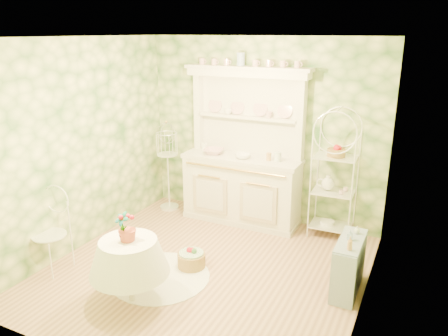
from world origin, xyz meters
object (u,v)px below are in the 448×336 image
at_px(birdcage_stand, 168,166).
at_px(floor_basket, 191,258).
at_px(bakers_rack, 334,178).
at_px(kitchen_dresser, 242,147).
at_px(cafe_chair, 50,239).
at_px(round_table, 130,268).
at_px(side_shelf, 349,266).

relative_size(birdcage_stand, floor_basket, 3.72).
relative_size(bakers_rack, birdcage_stand, 1.18).
distance_m(kitchen_dresser, cafe_chair, 2.84).
relative_size(kitchen_dresser, round_table, 2.91).
bearing_deg(cafe_chair, bakers_rack, 33.75).
height_order(bakers_rack, round_table, bakers_rack).
relative_size(kitchen_dresser, side_shelf, 3.34).
bearing_deg(floor_basket, bakers_rack, 50.53).
bearing_deg(side_shelf, bakers_rack, 111.85).
xyz_separation_m(bakers_rack, side_shelf, (0.48, -1.29, -0.55)).
distance_m(bakers_rack, side_shelf, 1.48).
bearing_deg(bakers_rack, cafe_chair, -141.96).
distance_m(kitchen_dresser, floor_basket, 1.85).
bearing_deg(birdcage_stand, cafe_chair, -96.10).
height_order(side_shelf, floor_basket, side_shelf).
bearing_deg(floor_basket, kitchen_dresser, 90.33).
height_order(bakers_rack, side_shelf, bakers_rack).
relative_size(bakers_rack, side_shelf, 2.46).
bearing_deg(round_table, floor_basket, 75.70).
xyz_separation_m(kitchen_dresser, side_shelf, (1.81, -1.22, -0.85)).
distance_m(side_shelf, cafe_chair, 3.47).
bearing_deg(round_table, side_shelf, 30.74).
distance_m(birdcage_stand, floor_basket, 2.01).
distance_m(cafe_chair, floor_basket, 1.70).
height_order(cafe_chair, birdcage_stand, birdcage_stand).
relative_size(bakers_rack, floor_basket, 4.39).
xyz_separation_m(birdcage_stand, floor_basket, (1.25, -1.46, -0.59)).
distance_m(bakers_rack, cafe_chair, 3.71).
distance_m(kitchen_dresser, birdcage_stand, 1.32).
xyz_separation_m(cafe_chair, birdcage_stand, (0.24, 2.23, 0.31)).
relative_size(kitchen_dresser, floor_basket, 5.95).
height_order(bakers_rack, cafe_chair, bakers_rack).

